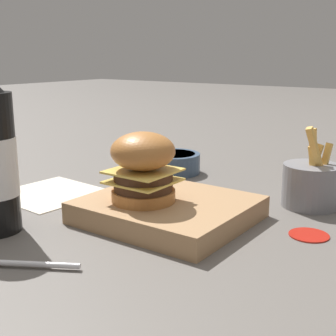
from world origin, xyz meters
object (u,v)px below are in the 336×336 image
at_px(fries_basket, 311,184).
at_px(side_bowl, 173,162).
at_px(burger, 143,167).
at_px(serving_board, 168,210).

relative_size(fries_basket, side_bowl, 1.21).
bearing_deg(side_bowl, burger, -63.41).
height_order(serving_board, burger, burger).
distance_m(burger, side_bowl, 0.32).
bearing_deg(side_bowl, serving_board, -56.54).
bearing_deg(side_bowl, fries_basket, -9.33).
distance_m(burger, fries_basket, 0.29).
bearing_deg(serving_board, burger, -132.19).
relative_size(serving_board, side_bowl, 2.10).
xyz_separation_m(burger, fries_basket, (0.18, 0.22, -0.05)).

